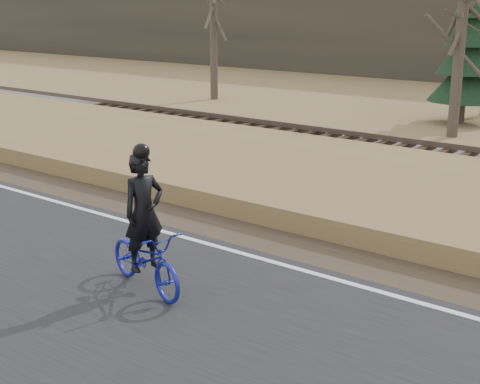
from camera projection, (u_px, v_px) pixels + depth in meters
The scene contains 7 objects.
ground at pixel (424, 314), 9.83m from camera, with size 120.00×120.00×0.00m, color olive.
edge_line at pixel (430, 306), 9.97m from camera, with size 120.00×0.12×0.01m, color silver.
shoulder at pixel (454, 286), 10.74m from camera, with size 120.00×1.60×0.04m, color #473A2B.
cyclist at pixel (145, 244), 10.36m from camera, with size 2.05×1.14×2.35m.
bare_tree_far_left at pixel (213, 19), 30.28m from camera, with size 0.36×0.36×7.27m, color #494135.
bare_tree_near_left at pixel (460, 46), 21.81m from camera, with size 0.36×0.36×6.03m, color #494135.
conifer at pixel (466, 53), 24.55m from camera, with size 2.60×2.60×5.45m.
Camera 1 is at (3.28, -8.76, 4.45)m, focal length 50.00 mm.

